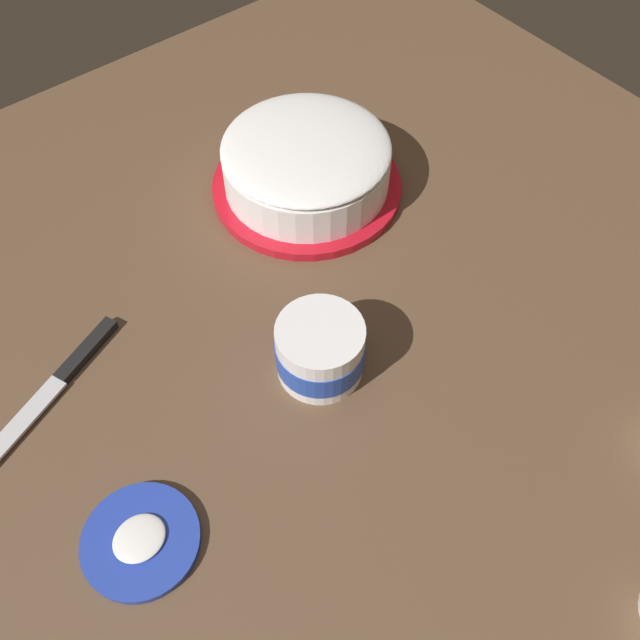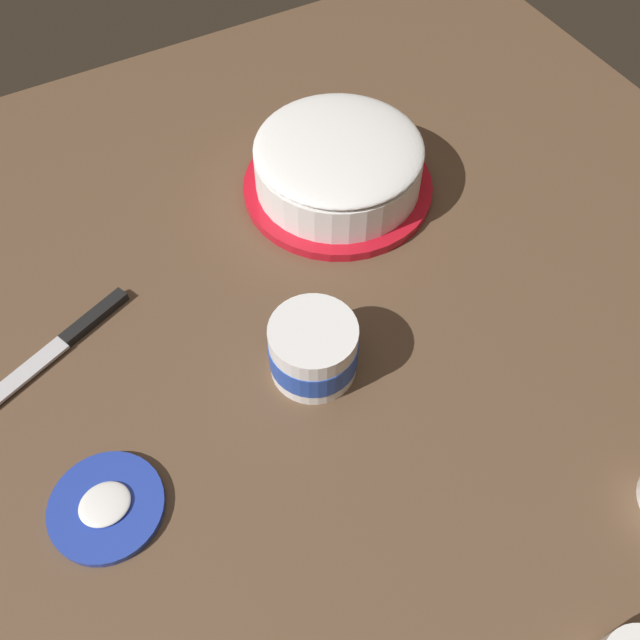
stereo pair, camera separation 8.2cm
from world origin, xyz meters
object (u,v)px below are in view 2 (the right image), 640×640
(frosted_cake, at_px, (338,167))
(frosting_tub, at_px, (313,349))
(spreading_knife, at_px, (64,342))
(frosting_tub_lid, at_px, (106,507))

(frosted_cake, relative_size, frosting_tub, 2.60)
(frosted_cake, distance_m, spreading_knife, 0.43)
(frosting_tub, bearing_deg, spreading_knife, -34.68)
(frosting_tub_lid, relative_size, spreading_knife, 0.54)
(frosting_tub, bearing_deg, frosted_cake, -125.03)
(frosting_tub_lid, distance_m, spreading_knife, 0.22)
(frosting_tub, distance_m, frosting_tub_lid, 0.28)
(frosted_cake, xyz_separation_m, spreading_knife, (0.42, 0.07, -0.04))
(spreading_knife, bearing_deg, frosting_tub, 145.32)
(frosted_cake, bearing_deg, frosting_tub, 54.97)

